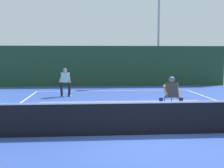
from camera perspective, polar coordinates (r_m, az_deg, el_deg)
name	(u,v)px	position (r m, az deg, el deg)	size (l,w,h in m)	color
ground_plane	(143,135)	(8.87, 6.09, -9.74)	(80.00, 80.00, 0.00)	#304EA8
court_line_baseline_far	(113,91)	(19.44, 0.26, -1.29)	(9.92, 0.10, 0.01)	white
court_line_service	(121,101)	(14.99, 1.68, -3.36)	(8.09, 0.10, 0.01)	white
court_line_centre	(129,113)	(11.94, 3.28, -5.69)	(0.10, 6.40, 0.01)	white
tennis_net	(144,118)	(8.75, 6.13, -6.52)	(10.88, 0.09, 1.08)	#1E4723
player_near	(171,96)	(11.05, 11.41, -2.23)	(0.93, 0.88, 1.57)	#1E234C
player_far	(65,81)	(16.79, -9.07, 0.56)	(0.96, 0.85, 1.61)	black
tennis_ball	(143,121)	(10.51, 6.00, -7.11)	(0.07, 0.07, 0.07)	#D1E033
back_fence_windscreen	(110,66)	(22.23, -0.35, 3.49)	(17.71, 0.12, 3.03)	#1E3E24
light_pole	(159,23)	(23.98, 9.02, 11.50)	(0.55, 0.44, 7.93)	#9EA39E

